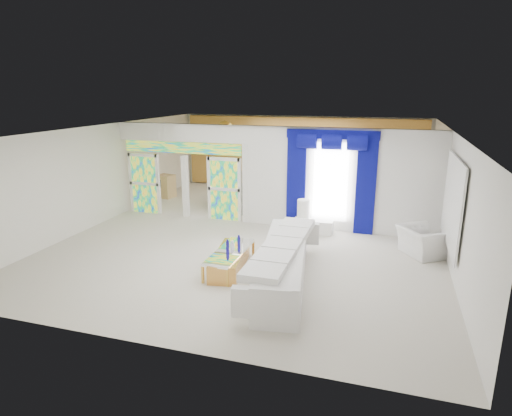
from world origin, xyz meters
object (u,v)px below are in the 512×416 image
(white_sofa, at_px, (284,265))
(grand_piano, at_px, (244,190))
(armchair, at_px, (423,241))
(console_table, at_px, (313,226))
(coffee_table, at_px, (230,260))

(white_sofa, bearing_deg, grand_piano, 106.53)
(white_sofa, height_order, armchair, white_sofa)
(white_sofa, relative_size, armchair, 3.78)
(white_sofa, xyz_separation_m, console_table, (0.03, 3.51, -0.20))
(console_table, relative_size, armchair, 1.05)
(armchair, bearing_deg, console_table, 38.64)
(coffee_table, distance_m, console_table, 3.50)
(coffee_table, distance_m, grand_piano, 6.11)
(white_sofa, height_order, coffee_table, white_sofa)
(white_sofa, distance_m, coffee_table, 1.39)
(coffee_table, height_order, grand_piano, grand_piano)
(console_table, bearing_deg, grand_piano, 138.43)
(coffee_table, relative_size, console_table, 1.65)
(white_sofa, xyz_separation_m, armchair, (2.96, 2.57, -0.04))
(white_sofa, relative_size, grand_piano, 2.10)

